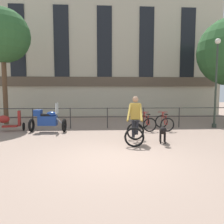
{
  "coord_description": "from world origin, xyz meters",
  "views": [
    {
      "loc": [
        -0.42,
        -5.87,
        1.89
      ],
      "look_at": [
        0.1,
        2.86,
        1.05
      ],
      "focal_mm": 35.0,
      "sensor_mm": 36.0,
      "label": 1
    }
  ],
  "objects_px": {
    "cyclist_with_bike": "(135,122)",
    "parked_bicycle_near_lamp": "(146,123)",
    "dog": "(163,131)",
    "parked_bicycle_mid_left": "(164,122)",
    "street_lamp": "(216,78)",
    "parked_motorcycle": "(47,120)",
    "parked_scooter": "(9,122)"
  },
  "relations": [
    {
      "from": "parked_motorcycle",
      "to": "parked_bicycle_mid_left",
      "type": "distance_m",
      "value": 5.59
    },
    {
      "from": "parked_motorcycle",
      "to": "parked_bicycle_near_lamp",
      "type": "xyz_separation_m",
      "value": [
        4.69,
        0.26,
        -0.2
      ]
    },
    {
      "from": "dog",
      "to": "parked_bicycle_near_lamp",
      "type": "xyz_separation_m",
      "value": [
        -0.01,
        2.76,
        -0.1
      ]
    },
    {
      "from": "cyclist_with_bike",
      "to": "street_lamp",
      "type": "xyz_separation_m",
      "value": [
        4.67,
        3.06,
        1.77
      ]
    },
    {
      "from": "parked_bicycle_near_lamp",
      "to": "street_lamp",
      "type": "height_order",
      "value": "street_lamp"
    },
    {
      "from": "dog",
      "to": "parked_bicycle_near_lamp",
      "type": "height_order",
      "value": "parked_bicycle_near_lamp"
    },
    {
      "from": "parked_bicycle_near_lamp",
      "to": "parked_bicycle_mid_left",
      "type": "distance_m",
      "value": 0.89
    },
    {
      "from": "parked_bicycle_mid_left",
      "to": "dog",
      "type": "bearing_deg",
      "value": 73.66
    },
    {
      "from": "parked_bicycle_mid_left",
      "to": "street_lamp",
      "type": "distance_m",
      "value": 3.57
    },
    {
      "from": "parked_scooter",
      "to": "street_lamp",
      "type": "height_order",
      "value": "street_lamp"
    },
    {
      "from": "parked_motorcycle",
      "to": "parked_scooter",
      "type": "xyz_separation_m",
      "value": [
        -1.85,
        0.28,
        -0.1
      ]
    },
    {
      "from": "parked_motorcycle",
      "to": "parked_scooter",
      "type": "distance_m",
      "value": 1.88
    },
    {
      "from": "cyclist_with_bike",
      "to": "parked_bicycle_near_lamp",
      "type": "height_order",
      "value": "cyclist_with_bike"
    },
    {
      "from": "parked_bicycle_mid_left",
      "to": "parked_scooter",
      "type": "xyz_separation_m",
      "value": [
        -7.43,
        0.02,
        0.1
      ]
    },
    {
      "from": "cyclist_with_bike",
      "to": "dog",
      "type": "relative_size",
      "value": 1.78
    },
    {
      "from": "parked_bicycle_mid_left",
      "to": "parked_scooter",
      "type": "distance_m",
      "value": 7.43
    },
    {
      "from": "cyclist_with_bike",
      "to": "street_lamp",
      "type": "distance_m",
      "value": 5.86
    },
    {
      "from": "cyclist_with_bike",
      "to": "parked_bicycle_mid_left",
      "type": "distance_m",
      "value": 3.22
    },
    {
      "from": "cyclist_with_bike",
      "to": "street_lamp",
      "type": "bearing_deg",
      "value": 44.56
    },
    {
      "from": "parked_motorcycle",
      "to": "parked_bicycle_near_lamp",
      "type": "height_order",
      "value": "parked_motorcycle"
    },
    {
      "from": "parked_motorcycle",
      "to": "parked_scooter",
      "type": "relative_size",
      "value": 1.26
    },
    {
      "from": "cyclist_with_bike",
      "to": "parked_motorcycle",
      "type": "distance_m",
      "value": 4.38
    },
    {
      "from": "parked_motorcycle",
      "to": "parked_bicycle_mid_left",
      "type": "xyz_separation_m",
      "value": [
        5.58,
        0.26,
        -0.2
      ]
    },
    {
      "from": "cyclist_with_bike",
      "to": "dog",
      "type": "xyz_separation_m",
      "value": [
        0.99,
        -0.17,
        -0.31
      ]
    },
    {
      "from": "cyclist_with_bike",
      "to": "parked_scooter",
      "type": "bearing_deg",
      "value": 166.13
    },
    {
      "from": "street_lamp",
      "to": "cyclist_with_bike",
      "type": "bearing_deg",
      "value": -146.7
    },
    {
      "from": "dog",
      "to": "parked_bicycle_near_lamp",
      "type": "relative_size",
      "value": 0.81
    },
    {
      "from": "cyclist_with_bike",
      "to": "parked_bicycle_near_lamp",
      "type": "bearing_deg",
      "value": 80.44
    },
    {
      "from": "parked_bicycle_mid_left",
      "to": "cyclist_with_bike",
      "type": "bearing_deg",
      "value": 55.49
    },
    {
      "from": "cyclist_with_bike",
      "to": "parked_bicycle_near_lamp",
      "type": "relative_size",
      "value": 1.45
    },
    {
      "from": "cyclist_with_bike",
      "to": "parked_bicycle_mid_left",
      "type": "height_order",
      "value": "cyclist_with_bike"
    },
    {
      "from": "parked_bicycle_near_lamp",
      "to": "parked_scooter",
      "type": "bearing_deg",
      "value": -6.3
    }
  ]
}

